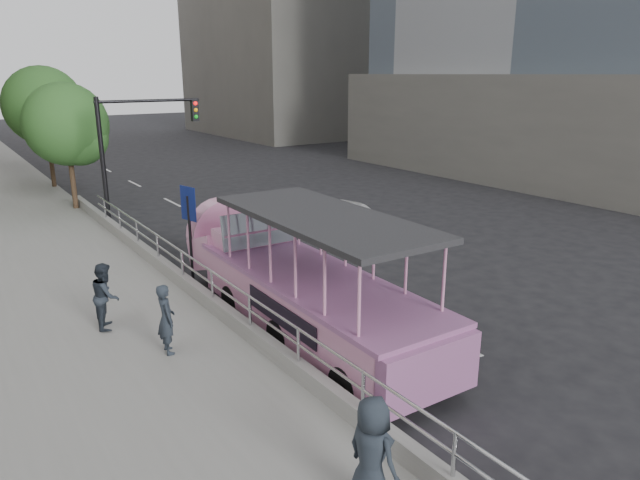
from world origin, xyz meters
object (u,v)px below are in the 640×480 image
(pedestrian_far, at_px, (372,455))
(street_tree_near, at_px, (69,128))
(pedestrian_near, at_px, (166,319))
(street_tree_far, at_px, (47,109))
(pedestrian_mid, at_px, (106,296))
(traffic_signal, at_px, (132,140))
(car, at_px, (351,218))
(duck_boat, at_px, (294,282))
(parking_sign, at_px, (190,226))

(pedestrian_far, relative_size, street_tree_near, 0.29)
(pedestrian_near, distance_m, street_tree_near, 15.77)
(street_tree_near, xyz_separation_m, street_tree_far, (0.20, 6.00, 0.49))
(pedestrian_near, xyz_separation_m, street_tree_far, (1.75, 21.45, 3.24))
(pedestrian_mid, height_order, traffic_signal, traffic_signal)
(street_tree_far, bearing_deg, pedestrian_mid, -97.20)
(car, height_order, pedestrian_mid, pedestrian_mid)
(pedestrian_near, bearing_deg, duck_boat, -82.47)
(car, height_order, traffic_signal, traffic_signal)
(duck_boat, xyz_separation_m, street_tree_far, (-1.52, 21.30, 3.15))
(duck_boat, height_order, car, duck_boat)
(parking_sign, bearing_deg, pedestrian_far, -98.83)
(pedestrian_mid, distance_m, street_tree_near, 13.88)
(car, distance_m, street_tree_far, 17.74)
(parking_sign, height_order, street_tree_far, street_tree_far)
(duck_boat, xyz_separation_m, traffic_signal, (-0.13, 11.88, 2.34))
(pedestrian_near, relative_size, street_tree_near, 0.27)
(traffic_signal, relative_size, street_tree_near, 0.91)
(car, distance_m, pedestrian_near, 11.13)
(traffic_signal, xyz_separation_m, street_tree_near, (-1.60, 3.43, 0.32))
(pedestrian_far, bearing_deg, street_tree_near, -10.44)
(car, xyz_separation_m, street_tree_far, (-7.70, 15.56, 3.62))
(duck_boat, distance_m, pedestrian_far, 6.65)
(car, bearing_deg, pedestrian_mid, -172.56)
(pedestrian_far, bearing_deg, duck_boat, -31.08)
(pedestrian_near, height_order, street_tree_far, street_tree_far)
(pedestrian_far, xyz_separation_m, street_tree_far, (1.07, 27.43, 3.17))
(pedestrian_near, distance_m, pedestrian_mid, 2.15)
(traffic_signal, relative_size, street_tree_far, 0.81)
(pedestrian_mid, bearing_deg, traffic_signal, -2.29)
(traffic_signal, bearing_deg, car, -44.25)
(traffic_signal, bearing_deg, parking_sign, -96.51)
(pedestrian_far, relative_size, parking_sign, 0.56)
(pedestrian_far, height_order, traffic_signal, traffic_signal)
(street_tree_far, bearing_deg, traffic_signal, -81.57)
(duck_boat, distance_m, street_tree_near, 15.63)
(pedestrian_far, xyz_separation_m, traffic_signal, (2.47, 18.00, 2.36))
(street_tree_near, bearing_deg, duck_boat, -83.58)
(traffic_signal, distance_m, street_tree_far, 9.57)
(pedestrian_near, bearing_deg, car, -53.07)
(duck_boat, distance_m, traffic_signal, 12.11)
(pedestrian_near, xyz_separation_m, traffic_signal, (3.15, 12.02, 2.43))
(car, relative_size, street_tree_far, 0.62)
(car, distance_m, pedestrian_mid, 10.86)
(pedestrian_near, xyz_separation_m, pedestrian_mid, (-0.71, 2.03, 0.02))
(traffic_signal, distance_m, street_tree_near, 3.80)
(pedestrian_near, relative_size, pedestrian_far, 0.92)
(duck_boat, height_order, traffic_signal, traffic_signal)
(duck_boat, height_order, pedestrian_near, duck_boat)
(duck_boat, xyz_separation_m, pedestrian_near, (-3.27, -0.14, -0.09))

